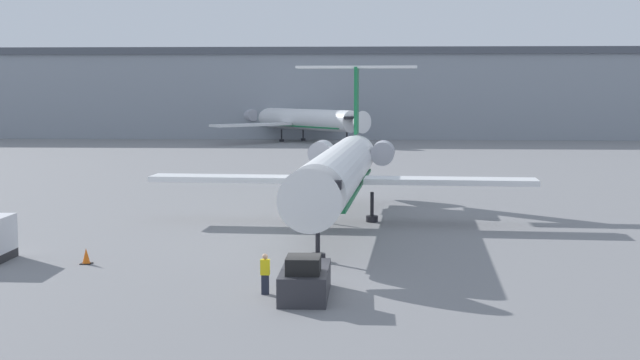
{
  "coord_description": "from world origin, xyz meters",
  "views": [
    {
      "loc": [
        2.7,
        -37.33,
        8.91
      ],
      "look_at": [
        0.0,
        13.64,
        3.54
      ],
      "focal_mm": 50.0,
      "sensor_mm": 36.0,
      "label": 1
    }
  ],
  "objects_px": {
    "pushback_tug": "(305,280)",
    "airplane_main": "(340,169)",
    "airplane_parked_far_left": "(296,119)",
    "worker_near_tug": "(265,273)",
    "traffic_cone_left": "(86,256)"
  },
  "relations": [
    {
      "from": "traffic_cone_left",
      "to": "airplane_parked_far_left",
      "type": "xyz_separation_m",
      "value": [
        2.5,
        100.58,
        3.27
      ]
    },
    {
      "from": "airplane_main",
      "to": "traffic_cone_left",
      "type": "relative_size",
      "value": 38.86
    },
    {
      "from": "pushback_tug",
      "to": "traffic_cone_left",
      "type": "distance_m",
      "value": 13.2
    },
    {
      "from": "pushback_tug",
      "to": "airplane_main",
      "type": "bearing_deg",
      "value": 87.55
    },
    {
      "from": "worker_near_tug",
      "to": "airplane_parked_far_left",
      "type": "distance_m",
      "value": 106.95
    },
    {
      "from": "airplane_parked_far_left",
      "to": "traffic_cone_left",
      "type": "bearing_deg",
      "value": -91.42
    },
    {
      "from": "airplane_main",
      "to": "airplane_parked_far_left",
      "type": "xyz_separation_m",
      "value": [
        -9.89,
        86.55,
        0.09
      ]
    },
    {
      "from": "airplane_main",
      "to": "worker_near_tug",
      "type": "relative_size",
      "value": 17.84
    },
    {
      "from": "traffic_cone_left",
      "to": "pushback_tug",
      "type": "bearing_deg",
      "value": -29.22
    },
    {
      "from": "airplane_main",
      "to": "worker_near_tug",
      "type": "bearing_deg",
      "value": -97.42
    },
    {
      "from": "pushback_tug",
      "to": "worker_near_tug",
      "type": "distance_m",
      "value": 1.79
    },
    {
      "from": "pushback_tug",
      "to": "airplane_parked_far_left",
      "type": "xyz_separation_m",
      "value": [
        -9.01,
        107.02,
        2.94
      ]
    },
    {
      "from": "pushback_tug",
      "to": "worker_near_tug",
      "type": "xyz_separation_m",
      "value": [
        -1.74,
        0.35,
        0.21
      ]
    },
    {
      "from": "traffic_cone_left",
      "to": "airplane_parked_far_left",
      "type": "height_order",
      "value": "airplane_parked_far_left"
    },
    {
      "from": "pushback_tug",
      "to": "worker_near_tug",
      "type": "height_order",
      "value": "pushback_tug"
    }
  ]
}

